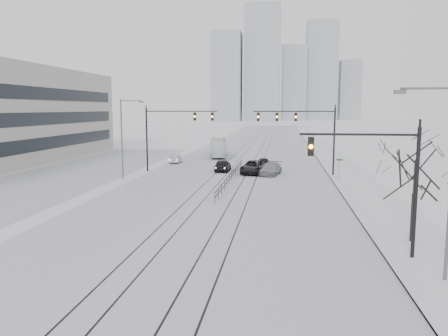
% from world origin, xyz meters
% --- Properties ---
extents(ground, '(500.00, 500.00, 0.00)m').
position_xyz_m(ground, '(0.00, 0.00, 0.00)').
color(ground, white).
rests_on(ground, ground).
extents(road, '(22.00, 260.00, 0.02)m').
position_xyz_m(road, '(0.00, 60.00, 0.01)').
color(road, silver).
rests_on(road, ground).
extents(sidewalk_east, '(5.00, 260.00, 0.16)m').
position_xyz_m(sidewalk_east, '(13.50, 60.00, 0.08)').
color(sidewalk_east, white).
rests_on(sidewalk_east, ground).
extents(curb, '(0.10, 260.00, 0.12)m').
position_xyz_m(curb, '(11.05, 60.00, 0.06)').
color(curb, gray).
rests_on(curb, ground).
extents(parking_strip, '(14.00, 60.00, 0.03)m').
position_xyz_m(parking_strip, '(-20.00, 35.00, 0.01)').
color(parking_strip, silver).
rests_on(parking_strip, ground).
extents(tram_rails, '(5.30, 180.00, 0.01)m').
position_xyz_m(tram_rails, '(-0.00, 40.00, 0.02)').
color(tram_rails, black).
rests_on(tram_rails, ground).
extents(skyline, '(96.00, 48.00, 72.00)m').
position_xyz_m(skyline, '(5.02, 273.63, 30.65)').
color(skyline, '#9FA5AF').
rests_on(skyline, ground).
extents(traffic_mast_near, '(6.10, 0.37, 7.00)m').
position_xyz_m(traffic_mast_near, '(10.79, 6.00, 4.56)').
color(traffic_mast_near, black).
rests_on(traffic_mast_near, ground).
extents(traffic_mast_ne, '(9.60, 0.37, 8.00)m').
position_xyz_m(traffic_mast_ne, '(8.15, 34.99, 5.76)').
color(traffic_mast_ne, black).
rests_on(traffic_mast_ne, ground).
extents(traffic_mast_nw, '(9.10, 0.37, 8.00)m').
position_xyz_m(traffic_mast_nw, '(-8.52, 36.00, 5.57)').
color(traffic_mast_nw, black).
rests_on(traffic_mast_nw, ground).
extents(street_light_east, '(2.73, 0.25, 9.00)m').
position_xyz_m(street_light_east, '(12.70, 3.00, 5.21)').
color(street_light_east, '#595B60').
rests_on(street_light_east, ground).
extents(street_light_west, '(2.73, 0.25, 9.00)m').
position_xyz_m(street_light_west, '(-12.20, 30.00, 5.21)').
color(street_light_west, '#595B60').
rests_on(street_light_west, ground).
extents(bare_tree, '(4.40, 4.40, 6.10)m').
position_xyz_m(bare_tree, '(13.20, 9.00, 4.49)').
color(bare_tree, black).
rests_on(bare_tree, ground).
extents(median_fence, '(0.06, 24.00, 1.00)m').
position_xyz_m(median_fence, '(0.00, 30.00, 0.53)').
color(median_fence, black).
rests_on(median_fence, ground).
extents(street_sign, '(0.70, 0.06, 2.40)m').
position_xyz_m(street_sign, '(11.80, 32.00, 1.61)').
color(street_sign, '#595B60').
rests_on(street_sign, ground).
extents(sedan_sb_inner, '(1.81, 4.42, 1.50)m').
position_xyz_m(sedan_sb_inner, '(-2.00, 37.32, 0.75)').
color(sedan_sb_inner, black).
rests_on(sedan_sb_inner, ground).
extents(sedan_sb_outer, '(1.55, 3.87, 1.25)m').
position_xyz_m(sedan_sb_outer, '(-10.00, 44.80, 0.63)').
color(sedan_sb_outer, '#B9BBC2').
rests_on(sedan_sb_outer, ground).
extents(sedan_nb_front, '(3.20, 5.88, 1.56)m').
position_xyz_m(sedan_nb_front, '(2.00, 35.82, 0.78)').
color(sedan_nb_front, black).
rests_on(sedan_nb_front, ground).
extents(sedan_nb_right, '(2.98, 5.28, 1.44)m').
position_xyz_m(sedan_nb_right, '(4.14, 35.07, 0.72)').
color(sedan_nb_right, gray).
rests_on(sedan_nb_right, ground).
extents(sedan_nb_far, '(2.04, 4.07, 1.33)m').
position_xyz_m(sedan_nb_far, '(3.11, 41.16, 0.67)').
color(sedan_nb_far, black).
rests_on(sedan_nb_far, ground).
extents(box_truck, '(4.09, 10.99, 2.99)m').
position_xyz_m(box_truck, '(-5.04, 53.95, 1.50)').
color(box_truck, white).
rests_on(box_truck, ground).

